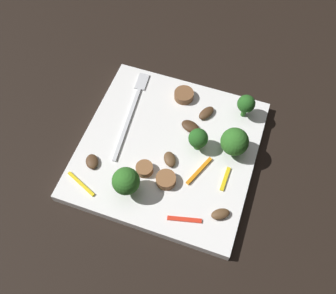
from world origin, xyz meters
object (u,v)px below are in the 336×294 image
object	(u,v)px
broccoli_floret_2	(126,181)
sausage_slice_0	(166,180)
sausage_slice_1	(144,169)
plate	(168,150)
mushroom_3	(206,113)
sausage_slice_2	(184,95)
mushroom_2	(170,159)
broccoli_floret_3	(246,104)
mushroom_4	(220,214)
broccoli_floret_1	(235,142)
pepper_strip_3	(225,179)
fork	(133,108)
pepper_strip_1	(184,219)
pepper_strip_0	(81,184)
pepper_strip_2	(199,171)
mushroom_0	(190,126)
broccoli_floret_0	(198,139)
mushroom_1	(92,161)

from	to	relation	value
broccoli_floret_2	sausage_slice_0	xyz separation A→B (m)	(0.03, -0.05, -0.03)
sausage_slice_0	sausage_slice_1	size ratio (longest dim) A/B	1.15
plate	mushroom_3	bearing A→B (deg)	-26.56
sausage_slice_2	mushroom_2	bearing A→B (deg)	-172.06
broccoli_floret_3	mushroom_4	world-z (taller)	broccoli_floret_3
broccoli_floret_1	sausage_slice_1	xyz separation A→B (m)	(-0.08, 0.12, -0.02)
broccoli_floret_3	pepper_strip_3	xyz separation A→B (m)	(-0.12, -0.00, -0.03)
sausage_slice_1	broccoli_floret_1	bearing A→B (deg)	-56.88
fork	broccoli_floret_1	size ratio (longest dim) A/B	3.48
pepper_strip_1	sausage_slice_1	bearing A→B (deg)	56.27
pepper_strip_0	pepper_strip_2	xyz separation A→B (m)	(0.08, -0.16, 0.00)
mushroom_0	pepper_strip_0	bearing A→B (deg)	140.25
mushroom_0	broccoli_floret_2	bearing A→B (deg)	158.43
sausage_slice_1	mushroom_3	world-z (taller)	sausage_slice_1
mushroom_4	pepper_strip_3	xyz separation A→B (m)	(0.06, 0.01, -0.00)
plate	broccoli_floret_3	world-z (taller)	broccoli_floret_3
pepper_strip_3	broccoli_floret_0	bearing A→B (deg)	54.81
pepper_strip_1	pepper_strip_3	xyz separation A→B (m)	(0.08, -0.04, 0.00)
plate	pepper_strip_3	bearing A→B (deg)	-103.92
plate	sausage_slice_1	distance (m)	0.06
pepper_strip_2	pepper_strip_3	xyz separation A→B (m)	(0.00, -0.04, -0.00)
plate	pepper_strip_2	distance (m)	0.07
mushroom_3	sausage_slice_0	bearing A→B (deg)	170.49
mushroom_4	pepper_strip_1	size ratio (longest dim) A/B	0.56
broccoli_floret_2	pepper_strip_1	size ratio (longest dim) A/B	1.11
pepper_strip_3	broccoli_floret_1	bearing A→B (deg)	2.90
sausage_slice_2	pepper_strip_3	size ratio (longest dim) A/B	0.82
broccoli_floret_2	mushroom_0	distance (m)	0.15
broccoli_floret_0	sausage_slice_0	xyz separation A→B (m)	(-0.07, 0.03, -0.02)
broccoli_floret_0	pepper_strip_0	world-z (taller)	broccoli_floret_0
broccoli_floret_1	sausage_slice_0	bearing A→B (deg)	135.88
broccoli_floret_3	mushroom_4	bearing A→B (deg)	-176.83
sausage_slice_2	mushroom_4	world-z (taller)	sausage_slice_2
sausage_slice_2	mushroom_1	xyz separation A→B (m)	(-0.17, 0.09, -0.00)
broccoli_floret_1	broccoli_floret_2	bearing A→B (deg)	131.93
broccoli_floret_0	sausage_slice_2	xyz separation A→B (m)	(0.09, 0.05, -0.02)
broccoli_floret_1	mushroom_2	xyz separation A→B (m)	(-0.05, 0.09, -0.02)
broccoli_floret_3	sausage_slice_1	world-z (taller)	broccoli_floret_3
broccoli_floret_1	broccoli_floret_3	world-z (taller)	broccoli_floret_1
pepper_strip_0	mushroom_0	bearing A→B (deg)	-39.75
pepper_strip_1	pepper_strip_3	size ratio (longest dim) A/B	1.22
fork	broccoli_floret_1	xyz separation A→B (m)	(-0.03, -0.18, 0.03)
broccoli_floret_1	mushroom_4	xyz separation A→B (m)	(-0.11, -0.01, -0.02)
broccoli_floret_3	broccoli_floret_1	bearing A→B (deg)	179.81
broccoli_floret_3	mushroom_3	world-z (taller)	broccoli_floret_3
broccoli_floret_1	pepper_strip_1	bearing A→B (deg)	164.61
sausage_slice_2	broccoli_floret_0	bearing A→B (deg)	-149.85
mushroom_3	mushroom_4	xyz separation A→B (m)	(-0.16, -0.07, 0.00)
plate	mushroom_1	bearing A→B (deg)	122.76
broccoli_floret_2	mushroom_3	distance (m)	0.19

